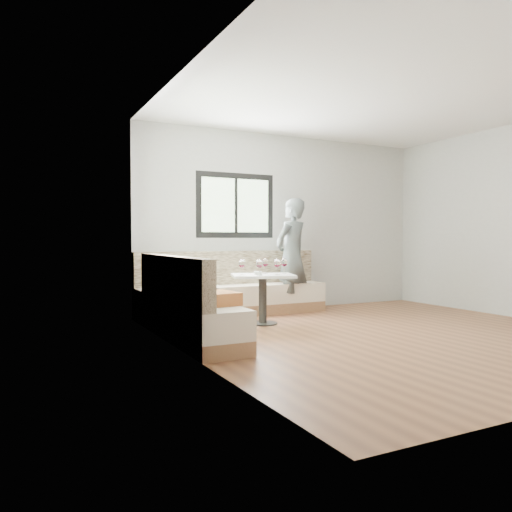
{
  "coord_description": "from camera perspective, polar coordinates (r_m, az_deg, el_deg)",
  "views": [
    {
      "loc": [
        -4.08,
        -4.52,
        1.14
      ],
      "look_at": [
        -1.07,
        1.45,
        0.91
      ],
      "focal_mm": 35.0,
      "sensor_mm": 36.0,
      "label": 1
    }
  ],
  "objects": [
    {
      "name": "room",
      "position": [
        6.1,
        14.33,
        4.49
      ],
      "size": [
        5.01,
        5.01,
        2.81
      ],
      "color": "brown",
      "rests_on": "ground"
    },
    {
      "name": "table",
      "position": [
        6.65,
        0.77,
        -3.54
      ],
      "size": [
        0.97,
        0.86,
        0.66
      ],
      "rotation": [
        0.0,
        0.0,
        -0.33
      ],
      "color": "black",
      "rests_on": "ground"
    },
    {
      "name": "person",
      "position": [
        7.69,
        4.09,
        0.05
      ],
      "size": [
        0.76,
        0.64,
        1.76
      ],
      "primitive_type": "imported",
      "rotation": [
        0.0,
        0.0,
        3.55
      ],
      "color": "#4C5455",
      "rests_on": "ground"
    },
    {
      "name": "wine_glass_c",
      "position": [
        6.53,
        2.44,
        -0.89
      ],
      "size": [
        0.09,
        0.09,
        0.21
      ],
      "color": "white",
      "rests_on": "table"
    },
    {
      "name": "wine_glass_d",
      "position": [
        6.74,
        1.05,
        -0.8
      ],
      "size": [
        0.09,
        0.09,
        0.21
      ],
      "color": "white",
      "rests_on": "table"
    },
    {
      "name": "olive_ramekin",
      "position": [
        6.61,
        0.23,
        -1.93
      ],
      "size": [
        0.11,
        0.11,
        0.04
      ],
      "color": "white",
      "rests_on": "table"
    },
    {
      "name": "wine_glass_e",
      "position": [
        6.76,
        3.24,
        -0.8
      ],
      "size": [
        0.09,
        0.09,
        0.21
      ],
      "color": "white",
      "rests_on": "table"
    },
    {
      "name": "wine_glass_a",
      "position": [
        6.47,
        -1.6,
        -0.92
      ],
      "size": [
        0.09,
        0.09,
        0.21
      ],
      "color": "white",
      "rests_on": "table"
    },
    {
      "name": "wine_glass_b",
      "position": [
        6.42,
        0.38,
        -0.94
      ],
      "size": [
        0.09,
        0.09,
        0.21
      ],
      "color": "white",
      "rests_on": "table"
    },
    {
      "name": "banquette",
      "position": [
        6.67,
        -4.64,
        -4.95
      ],
      "size": [
        2.9,
        2.8,
        0.95
      ],
      "color": "#976946",
      "rests_on": "ground"
    }
  ]
}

